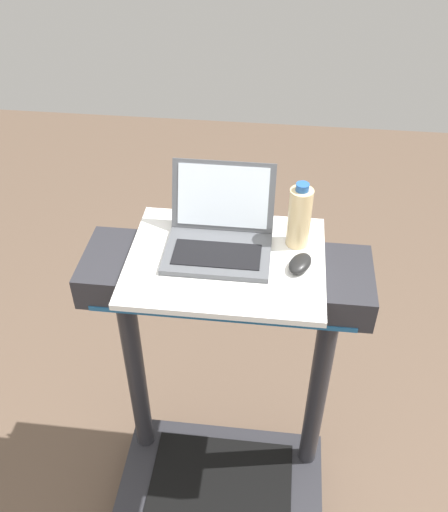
# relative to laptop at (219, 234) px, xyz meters

# --- Properties ---
(desk_board) EXTENTS (0.60, 0.48, 0.02)m
(desk_board) POSITION_rel_laptop_xyz_m (0.03, -0.06, -0.06)
(desk_board) COLOR white
(desk_board) RESTS_ON treadmill_base
(laptop) EXTENTS (0.32, 0.30, 0.23)m
(laptop) POSITION_rel_laptop_xyz_m (0.00, 0.00, 0.00)
(laptop) COLOR #515459
(laptop) RESTS_ON desk_board
(computer_mouse) EXTENTS (0.09, 0.12, 0.03)m
(computer_mouse) POSITION_rel_laptop_xyz_m (0.25, -0.08, -0.03)
(computer_mouse) COLOR black
(computer_mouse) RESTS_ON desk_board
(water_bottle) EXTENTS (0.07, 0.07, 0.22)m
(water_bottle) POSITION_rel_laptop_xyz_m (0.24, 0.04, 0.06)
(water_bottle) COLOR beige
(water_bottle) RESTS_ON desk_board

